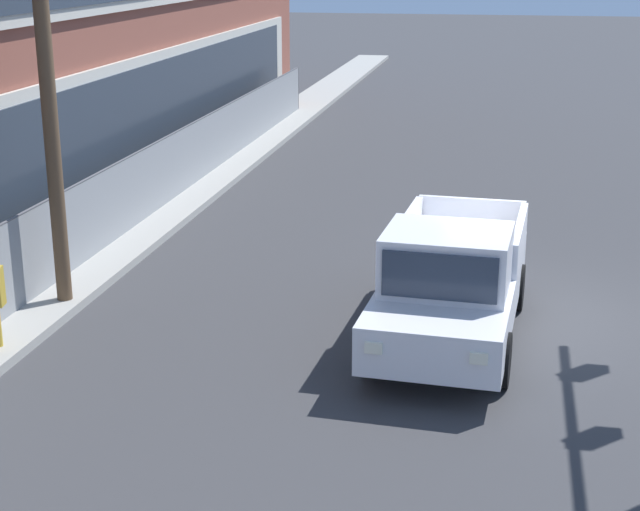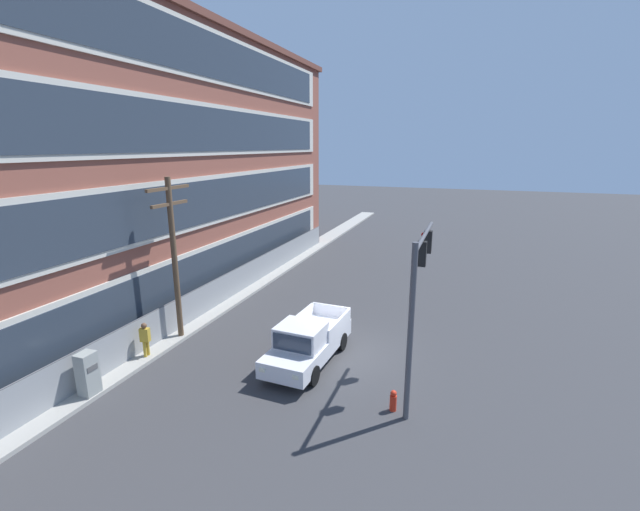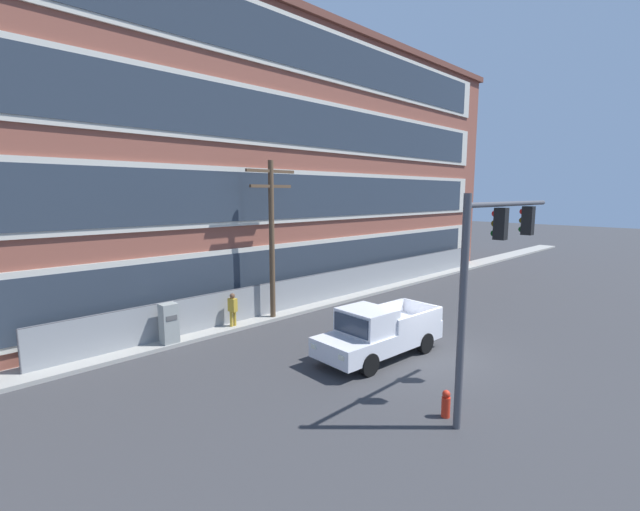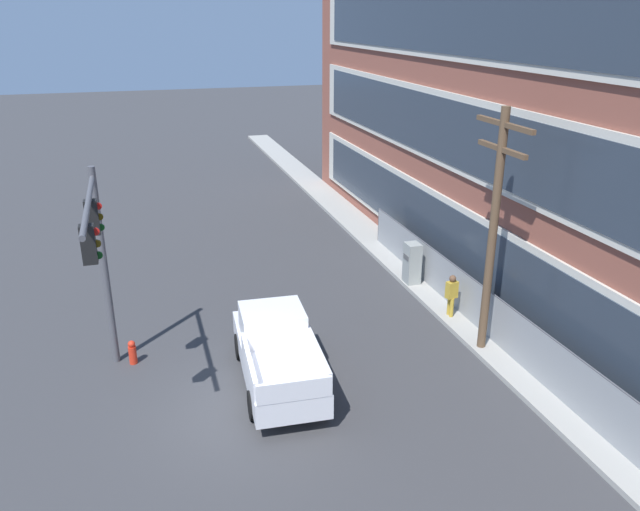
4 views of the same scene
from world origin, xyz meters
name	(u,v)px [view 1 (image 1 of 4)]	position (x,y,z in m)	size (l,w,h in m)	color
ground_plane	(517,311)	(0.00, 0.00, 0.00)	(160.00, 160.00, 0.00)	#38383A
sidewalk_building_side	(71,277)	(0.00, 8.22, 0.08)	(80.00, 1.69, 0.16)	#9E9B93
chain_link_fence	(147,184)	(4.21, 8.26, 0.89)	(31.69, 0.06, 1.74)	gray
pickup_truck_white	(451,285)	(-1.58, 1.07, 0.95)	(5.52, 2.33, 1.99)	silver
utility_pole_near_corner	(45,54)	(-1.35, 7.70, 4.34)	(2.79, 0.26, 7.70)	brown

